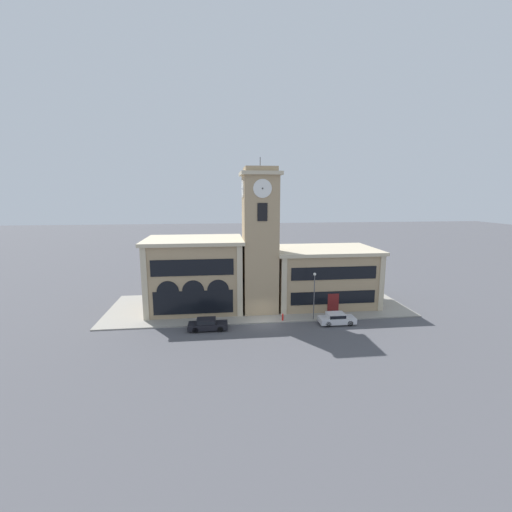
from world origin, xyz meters
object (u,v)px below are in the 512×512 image
(parked_car_mid, at_px, (337,318))
(bollard, at_px, (332,314))
(parked_car_near, at_px, (207,324))
(fire_hydrant, at_px, (283,317))
(street_lamp, at_px, (314,289))

(parked_car_mid, xyz_separation_m, bollard, (0.02, 1.55, -0.06))
(parked_car_near, bearing_deg, bollard, 6.09)
(parked_car_near, xyz_separation_m, parked_car_mid, (15.52, -0.00, 0.03))
(parked_car_mid, height_order, bollard, parked_car_mid)
(parked_car_mid, xyz_separation_m, fire_hydrant, (-6.32, 1.60, -0.16))
(parked_car_mid, relative_size, fire_hydrant, 5.00)
(parked_car_near, height_order, parked_car_mid, parked_car_mid)
(street_lamp, height_order, fire_hydrant, street_lamp)
(bollard, bearing_deg, parked_car_mid, -90.62)
(fire_hydrant, bearing_deg, parked_car_mid, -14.25)
(parked_car_mid, distance_m, bollard, 1.55)
(parked_car_near, xyz_separation_m, bollard, (15.54, 1.55, -0.04))
(street_lamp, relative_size, fire_hydrant, 6.82)
(bollard, distance_m, fire_hydrant, 6.33)
(parked_car_near, relative_size, parked_car_mid, 1.05)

